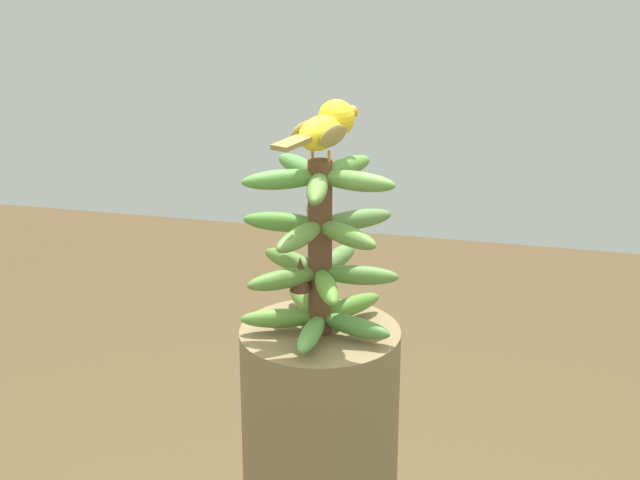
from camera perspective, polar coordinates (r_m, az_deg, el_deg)
banana_bunch at (r=1.84m, az=-0.02°, el=-0.47°), size 0.27×0.27×0.30m
perched_bird at (r=1.80m, az=0.33°, el=5.86°), size 0.10×0.21×0.09m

